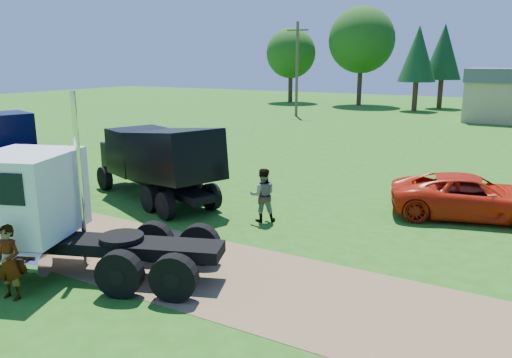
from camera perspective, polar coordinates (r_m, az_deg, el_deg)
The scene contains 10 objects.
ground at distance 13.61m, azimuth -6.32°, elevation -10.22°, with size 140.00×140.00×0.00m, color #235A13.
dirt_track at distance 13.61m, azimuth -6.32°, elevation -10.20°, with size 120.00×4.20×0.01m, color brown.
white_semi_tractor at distance 14.17m, azimuth -24.24°, elevation -3.51°, with size 7.85×4.94×4.69m.
black_dump_truck at distance 19.79m, azimuth -11.23°, elevation 2.38°, with size 7.31×4.50×3.14m.
navy_truck at distance 23.97m, azimuth -26.84°, elevation 2.86°, with size 7.50×4.51×3.19m.
orange_pickup at distance 19.11m, azimuth 23.40°, elevation -1.86°, with size 2.53×5.48×1.52m, color red.
spectator_a at distance 12.99m, azimuth -26.39°, elevation -8.53°, with size 0.65×0.43×1.79m, color #999999.
spectator_b at distance 17.10m, azimuth 0.77°, elevation -1.84°, with size 0.91×0.71×1.87m, color #999999.
tan_shed at distance 50.18m, azimuth 26.41°, elevation 8.65°, with size 6.20×5.40×4.70m.
tree_row at distance 60.82m, azimuth 24.94°, elevation 13.64°, with size 55.55×13.80×11.67m.
Camera 1 is at (7.49, -9.97, 5.45)m, focal length 35.00 mm.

